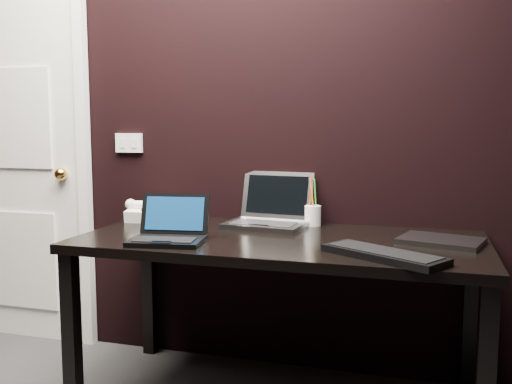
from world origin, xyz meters
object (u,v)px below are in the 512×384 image
(netbook, at_px, (169,233))
(silver_laptop, at_px, (269,216))
(desk, at_px, (280,255))
(ext_keyboard, at_px, (384,254))
(closed_laptop, at_px, (441,241))
(desk_phone, at_px, (149,212))
(pen_cup, at_px, (313,215))
(door, at_px, (12,155))
(mobile_phone, at_px, (149,218))

(netbook, xyz_separation_m, silver_laptop, (0.30, 0.46, 0.01))
(desk, height_order, netbook, netbook)
(ext_keyboard, height_order, closed_laptop, ext_keyboard)
(desk_phone, bearing_deg, desk, -16.84)
(desk_phone, bearing_deg, netbook, -54.48)
(ext_keyboard, xyz_separation_m, pen_cup, (-0.37, 0.58, 0.04))
(door, relative_size, silver_laptop, 5.52)
(netbook, bearing_deg, silver_laptop, 57.52)
(netbook, xyz_separation_m, closed_laptop, (1.07, 0.28, -0.03))
(door, height_order, ext_keyboard, door)
(desk, bearing_deg, silver_laptop, 115.25)
(netbook, relative_size, pen_cup, 1.45)
(desk, height_order, silver_laptop, silver_laptop)
(pen_cup, bearing_deg, desk, -104.34)
(closed_laptop, bearing_deg, ext_keyboard, -122.14)
(door, xyz_separation_m, netbook, (1.24, -0.59, -0.27))
(netbook, xyz_separation_m, desk_phone, (-0.31, 0.44, 0.01))
(desk_phone, relative_size, mobile_phone, 2.48)
(desk, xyz_separation_m, closed_laptop, (0.65, 0.06, 0.09))
(silver_laptop, distance_m, mobile_phone, 0.57)
(ext_keyboard, bearing_deg, closed_laptop, 57.86)
(pen_cup, bearing_deg, ext_keyboard, -57.56)
(desk, bearing_deg, desk_phone, 163.16)
(silver_laptop, relative_size, closed_laptop, 1.06)
(silver_laptop, relative_size, desk_phone, 1.58)
(ext_keyboard, bearing_deg, pen_cup, 122.44)
(mobile_phone, height_order, pen_cup, pen_cup)
(desk, distance_m, silver_laptop, 0.30)
(door, height_order, mobile_phone, door)
(desk, relative_size, ext_keyboard, 3.59)
(silver_laptop, relative_size, mobile_phone, 3.93)
(desk_phone, height_order, pen_cup, pen_cup)
(door, relative_size, desk_phone, 8.74)
(desk, bearing_deg, mobile_phone, 171.32)
(closed_laptop, distance_m, desk_phone, 1.39)
(door, distance_m, mobile_phone, 1.06)
(desk, distance_m, closed_laptop, 0.66)
(netbook, distance_m, desk_phone, 0.54)
(mobile_phone, bearing_deg, ext_keyboard, -18.13)
(door, distance_m, netbook, 1.40)
(desk, height_order, pen_cup, pen_cup)
(pen_cup, bearing_deg, mobile_phone, -163.95)
(netbook, distance_m, silver_laptop, 0.55)
(desk_phone, xyz_separation_m, pen_cup, (0.81, 0.10, 0.01))
(closed_laptop, bearing_deg, door, 172.26)
(ext_keyboard, height_order, pen_cup, pen_cup)
(desk, relative_size, desk_phone, 6.94)
(door, xyz_separation_m, silver_laptop, (1.53, -0.13, -0.26))
(silver_laptop, xyz_separation_m, closed_laptop, (0.77, -0.18, -0.04))
(silver_laptop, xyz_separation_m, pen_cup, (0.20, 0.07, 0.01))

